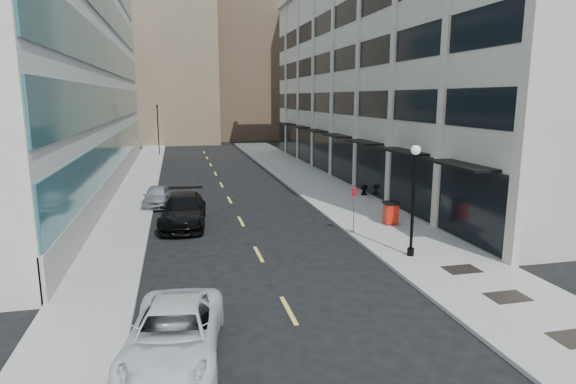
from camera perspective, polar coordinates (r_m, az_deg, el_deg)
name	(u,v)px	position (r m, az deg, el deg)	size (l,w,h in m)	color
ground	(304,339)	(14.76, 1.92, -17.04)	(160.00, 160.00, 0.00)	black
sidewalk_right	(333,194)	(35.02, 5.34, -0.24)	(5.00, 80.00, 0.15)	gray
sidewalk_left	(131,204)	(33.43, -18.09, -1.31)	(3.00, 80.00, 0.15)	gray
building_right	(412,74)	(44.52, 14.54, 13.42)	(15.30, 46.50, 18.25)	beige
skyline_tan_near	(169,52)	(80.87, -13.97, 15.84)	(14.00, 18.00, 28.00)	#7D6A52
skyline_brown	(241,37)	(85.91, -5.61, 17.82)	(12.00, 16.00, 34.00)	brown
skyline_tan_far	(111,74)	(91.27, -20.26, 13.03)	(12.00, 14.00, 22.00)	#7D6A52
skyline_stone	(307,79)	(81.48, 2.24, 13.29)	(10.00, 14.00, 20.00)	beige
grate_mid	(508,297)	(18.75, 24.59, -11.24)	(1.40, 1.00, 0.01)	black
grate_far	(462,269)	(20.86, 19.89, -8.61)	(1.40, 1.00, 0.01)	black
road_centerline	(235,210)	(30.56, -6.33, -2.08)	(0.15, 68.20, 0.01)	#D8CC4C
traffic_signal	(157,108)	(60.61, -15.26, 9.59)	(0.66, 0.66, 6.98)	black
car_white_van	(174,334)	(13.80, -13.36, -16.07)	(2.43, 5.27, 1.46)	silver
car_black_pickup	(183,210)	(27.17, -12.31, -2.11)	(2.40, 5.90, 1.71)	black
car_silver_sedan	(157,196)	(32.38, -15.28, -0.47)	(1.58, 3.92, 1.34)	#A0A2A9
trash_bin	(391,212)	(26.82, 12.06, -2.35)	(0.83, 0.89, 1.25)	red
lamppost	(414,190)	(21.24, 14.68, 0.19)	(0.41, 0.41, 4.97)	black
sign_post	(354,202)	(24.75, 7.84, -1.19)	(0.28, 0.13, 2.45)	slate
urn_planter	(364,189)	(34.59, 8.99, 0.40)	(0.53, 0.53, 0.73)	black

